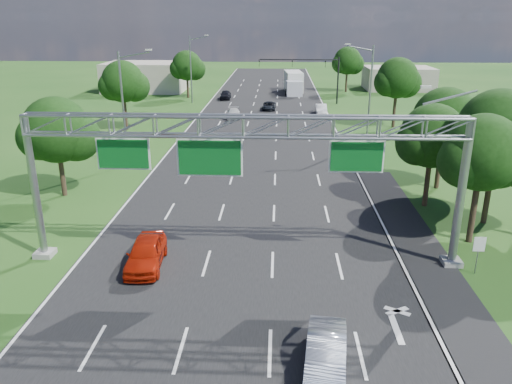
# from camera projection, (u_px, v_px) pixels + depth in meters

# --- Properties ---
(ground) EXTENTS (220.00, 220.00, 0.00)m
(ground) POSITION_uv_depth(u_px,v_px,m) (255.00, 167.00, 44.54)
(ground) COLOR #1B4514
(ground) RESTS_ON ground
(road) EXTENTS (18.00, 180.00, 0.02)m
(road) POSITION_uv_depth(u_px,v_px,m) (255.00, 167.00, 44.54)
(road) COLOR black
(road) RESTS_ON ground
(road_flare) EXTENTS (3.00, 30.00, 0.02)m
(road_flare) POSITION_uv_depth(u_px,v_px,m) (417.00, 248.00, 29.03)
(road_flare) COLOR black
(road_flare) RESTS_ON ground
(sign_gantry) EXTENTS (23.50, 1.00, 9.56)m
(sign_gantry) POSITION_uv_depth(u_px,v_px,m) (245.00, 138.00, 25.27)
(sign_gantry) COLOR gray
(sign_gantry) RESTS_ON ground
(regulatory_sign) EXTENTS (0.60, 0.08, 2.10)m
(regulatory_sign) POSITION_uv_depth(u_px,v_px,m) (479.00, 248.00, 25.59)
(regulatory_sign) COLOR gray
(regulatory_sign) RESTS_ON ground
(traffic_signal) EXTENTS (12.21, 0.24, 7.00)m
(traffic_signal) POSITION_uv_depth(u_px,v_px,m) (315.00, 69.00, 75.49)
(traffic_signal) COLOR black
(traffic_signal) RESTS_ON ground
(streetlight_l_near) EXTENTS (2.97, 0.22, 10.16)m
(streetlight_l_near) POSITION_uv_depth(u_px,v_px,m) (125.00, 104.00, 43.16)
(streetlight_l_near) COLOR gray
(streetlight_l_near) RESTS_ON ground
(streetlight_l_far) EXTENTS (2.97, 0.22, 10.16)m
(streetlight_l_far) POSITION_uv_depth(u_px,v_px,m) (192.00, 66.00, 76.14)
(streetlight_l_far) COLOR gray
(streetlight_l_far) RESTS_ON ground
(streetlight_r_mid) EXTENTS (2.97, 0.22, 10.16)m
(streetlight_r_mid) POSITION_uv_depth(u_px,v_px,m) (368.00, 90.00, 51.63)
(streetlight_r_mid) COLOR gray
(streetlight_r_mid) RESTS_ON ground
(tree_cluster_right) EXTENTS (9.91, 14.60, 8.68)m
(tree_cluster_right) POSITION_uv_depth(u_px,v_px,m) (478.00, 139.00, 31.96)
(tree_cluster_right) COLOR #2D2116
(tree_cluster_right) RESTS_ON ground
(tree_verge_la) EXTENTS (5.76, 4.80, 7.40)m
(tree_verge_la) POSITION_uv_depth(u_px,v_px,m) (58.00, 133.00, 36.04)
(tree_verge_la) COLOR #2D2116
(tree_verge_la) RESTS_ON ground
(tree_verge_lb) EXTENTS (5.76, 4.80, 8.06)m
(tree_verge_lb) POSITION_uv_depth(u_px,v_px,m) (124.00, 84.00, 57.58)
(tree_verge_lb) COLOR #2D2116
(tree_verge_lb) RESTS_ON ground
(tree_verge_lc) EXTENTS (5.76, 4.80, 7.62)m
(tree_verge_lc) POSITION_uv_depth(u_px,v_px,m) (187.00, 67.00, 81.16)
(tree_verge_lc) COLOR #2D2116
(tree_verge_lc) RESTS_ON ground
(tree_verge_rd) EXTENTS (5.76, 4.80, 8.28)m
(tree_verge_rd) POSITION_uv_depth(u_px,v_px,m) (398.00, 80.00, 58.98)
(tree_verge_rd) COLOR #2D2116
(tree_verge_rd) RESTS_ON ground
(tree_verge_re) EXTENTS (5.76, 4.80, 7.84)m
(tree_verge_re) POSITION_uv_depth(u_px,v_px,m) (348.00, 62.00, 87.48)
(tree_verge_re) COLOR #2D2116
(tree_verge_re) RESTS_ON ground
(building_left) EXTENTS (14.00, 10.00, 5.00)m
(building_left) POSITION_uv_depth(u_px,v_px,m) (146.00, 77.00, 89.87)
(building_left) COLOR #A49889
(building_left) RESTS_ON ground
(building_right) EXTENTS (12.00, 9.00, 4.00)m
(building_right) POSITION_uv_depth(u_px,v_px,m) (398.00, 78.00, 91.86)
(building_right) COLOR #A49889
(building_right) RESTS_ON ground
(red_coupe) EXTENTS (2.14, 4.65, 1.54)m
(red_coupe) POSITION_uv_depth(u_px,v_px,m) (146.00, 253.00, 26.63)
(red_coupe) COLOR #B21D08
(red_coupe) RESTS_ON ground
(silver_sedan) EXTENTS (1.97, 4.37, 1.39)m
(silver_sedan) POSITION_uv_depth(u_px,v_px,m) (326.00, 354.00, 18.80)
(silver_sedan) COLOR #B8BCC5
(silver_sedan) RESTS_ON ground
(car_queue_a) EXTENTS (2.09, 4.34, 1.22)m
(car_queue_a) POSITION_uv_depth(u_px,v_px,m) (234.00, 114.00, 65.92)
(car_queue_a) COLOR silver
(car_queue_a) RESTS_ON ground
(car_queue_b) EXTENTS (1.97, 4.05, 1.11)m
(car_queue_b) POSITION_uv_depth(u_px,v_px,m) (269.00, 106.00, 71.90)
(car_queue_b) COLOR black
(car_queue_b) RESTS_ON ground
(car_queue_c) EXTENTS (1.77, 4.18, 1.41)m
(car_queue_c) POSITION_uv_depth(u_px,v_px,m) (226.00, 95.00, 81.14)
(car_queue_c) COLOR black
(car_queue_c) RESTS_ON ground
(car_queue_d) EXTENTS (1.50, 4.12, 1.35)m
(car_queue_d) POSITION_uv_depth(u_px,v_px,m) (321.00, 109.00, 68.55)
(car_queue_d) COLOR silver
(car_queue_d) RESTS_ON ground
(box_truck) EXTENTS (3.37, 9.70, 3.60)m
(box_truck) POSITION_uv_depth(u_px,v_px,m) (294.00, 83.00, 87.58)
(box_truck) COLOR silver
(box_truck) RESTS_ON ground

